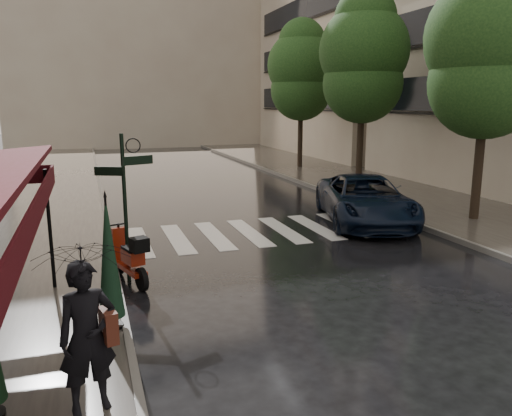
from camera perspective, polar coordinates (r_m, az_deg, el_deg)
ground at (r=8.46m, az=-4.20°, el=-14.01°), size 120.00×120.00×0.00m
sidewalk_near at (r=19.89m, az=-25.93°, el=0.17°), size 6.00×60.00×0.12m
sidewalk_far at (r=23.13m, az=13.21°, el=2.55°), size 5.50×60.00×0.12m
curb_near at (r=19.72m, az=-17.13°, el=0.79°), size 0.12×60.00×0.16m
curb_far at (r=21.80m, az=6.93°, el=2.26°), size 0.12×60.00×0.16m
crosswalk at (r=14.69m, az=1.18°, el=-2.63°), size 7.85×3.20×0.01m
signpost at (r=10.56m, az=-14.75°, el=1.37°), size 1.17×0.29×3.10m
haussmann_far at (r=38.50m, az=10.72°, el=20.00°), size 8.00×16.00×18.50m
backdrop_building at (r=46.07m, az=-13.17°, el=19.47°), size 22.00×6.00×20.00m
tree_near at (r=16.94m, az=25.11°, el=16.34°), size 3.80×3.80×7.99m
tree_mid at (r=22.54m, az=12.20°, el=16.48°), size 3.80×3.80×8.34m
tree_far at (r=28.85m, az=5.20°, el=15.35°), size 3.80×3.80×8.16m
pedestrian_with_umbrella at (r=5.99m, az=-19.17°, el=-7.11°), size 1.31×1.32×2.54m
scooter at (r=10.71m, az=-14.22°, el=-5.62°), size 0.78×1.70×1.15m
parked_car at (r=15.99m, az=12.36°, el=0.96°), size 3.86×5.75×1.46m
parasol_back at (r=8.23m, az=-16.47°, el=-5.44°), size 0.41×0.41×2.20m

